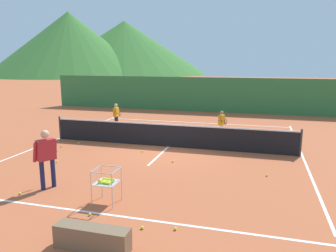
% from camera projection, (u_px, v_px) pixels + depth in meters
% --- Properties ---
extents(ground_plane, '(120.00, 120.00, 0.00)m').
position_uv_depth(ground_plane, '(168.00, 147.00, 13.82)').
color(ground_plane, '#B25633').
extents(line_baseline_near, '(10.52, 0.08, 0.01)m').
position_uv_depth(line_baseline_near, '(97.00, 213.00, 7.83)').
color(line_baseline_near, white).
rests_on(line_baseline_near, ground).
extents(line_baseline_far, '(10.52, 0.08, 0.01)m').
position_uv_depth(line_baseline_far, '(194.00, 123.00, 19.13)').
color(line_baseline_far, white).
rests_on(line_baseline_far, ground).
extents(line_sideline_west, '(0.08, 11.98, 0.01)m').
position_uv_depth(line_sideline_west, '(59.00, 139.00, 15.22)').
color(line_sideline_west, white).
rests_on(line_sideline_west, ground).
extents(line_sideline_east, '(0.08, 11.98, 0.01)m').
position_uv_depth(line_sideline_east, '(303.00, 156.00, 12.43)').
color(line_sideline_east, white).
rests_on(line_sideline_east, ground).
extents(line_service_center, '(0.08, 5.26, 0.01)m').
position_uv_depth(line_service_center, '(168.00, 147.00, 13.82)').
color(line_service_center, white).
rests_on(line_service_center, ground).
extents(tennis_net, '(10.40, 0.08, 1.05)m').
position_uv_depth(tennis_net, '(168.00, 135.00, 13.72)').
color(tennis_net, '#333338').
rests_on(tennis_net, ground).
extents(instructor, '(0.55, 0.84, 1.68)m').
position_uv_depth(instructor, '(46.00, 154.00, 9.19)').
color(instructor, '#191E4C').
rests_on(instructor, ground).
extents(student_0, '(0.44, 0.62, 1.32)m').
position_uv_depth(student_0, '(116.00, 114.00, 17.39)').
color(student_0, black).
rests_on(student_0, ground).
extents(student_1, '(0.41, 0.68, 1.26)m').
position_uv_depth(student_1, '(222.00, 121.00, 15.35)').
color(student_1, silver).
rests_on(student_1, ground).
extents(ball_cart, '(0.58, 0.58, 0.90)m').
position_uv_depth(ball_cart, '(106.00, 181.00, 8.28)').
color(ball_cart, '#B7B7BC').
rests_on(ball_cart, ground).
extents(tennis_ball_0, '(0.07, 0.07, 0.07)m').
position_uv_depth(tennis_ball_0, '(142.00, 151.00, 13.02)').
color(tennis_ball_0, yellow).
rests_on(tennis_ball_0, ground).
extents(tennis_ball_1, '(0.07, 0.07, 0.07)m').
position_uv_depth(tennis_ball_1, '(267.00, 175.00, 10.31)').
color(tennis_ball_1, yellow).
rests_on(tennis_ball_1, ground).
extents(tennis_ball_2, '(0.07, 0.07, 0.07)m').
position_uv_depth(tennis_ball_2, '(173.00, 161.00, 11.72)').
color(tennis_ball_2, yellow).
rests_on(tennis_ball_2, ground).
extents(tennis_ball_3, '(0.07, 0.07, 0.07)m').
position_uv_depth(tennis_ball_3, '(79.00, 143.00, 14.33)').
color(tennis_ball_3, yellow).
rests_on(tennis_ball_3, ground).
extents(tennis_ball_4, '(0.07, 0.07, 0.07)m').
position_uv_depth(tennis_ball_4, '(142.00, 228.00, 7.09)').
color(tennis_ball_4, yellow).
rests_on(tennis_ball_4, ground).
extents(tennis_ball_5, '(0.07, 0.07, 0.07)m').
position_uv_depth(tennis_ball_5, '(61.00, 146.00, 13.73)').
color(tennis_ball_5, yellow).
rests_on(tennis_ball_5, ground).
extents(tennis_ball_6, '(0.07, 0.07, 0.07)m').
position_uv_depth(tennis_ball_6, '(57.00, 162.00, 11.67)').
color(tennis_ball_6, yellow).
rests_on(tennis_ball_6, ground).
extents(tennis_ball_7, '(0.07, 0.07, 0.07)m').
position_uv_depth(tennis_ball_7, '(90.00, 214.00, 7.70)').
color(tennis_ball_7, yellow).
rests_on(tennis_ball_7, ground).
extents(tennis_ball_8, '(0.07, 0.07, 0.07)m').
position_uv_depth(tennis_ball_8, '(175.00, 229.00, 7.04)').
color(tennis_ball_8, yellow).
rests_on(tennis_ball_8, ground).
extents(tennis_ball_9, '(0.07, 0.07, 0.07)m').
position_uv_depth(tennis_ball_9, '(20.00, 193.00, 8.90)').
color(tennis_ball_9, yellow).
rests_on(tennis_ball_9, ground).
extents(windscreen_fence, '(23.15, 0.08, 2.40)m').
position_uv_depth(windscreen_fence, '(207.00, 95.00, 22.94)').
color(windscreen_fence, '#33753D').
rests_on(windscreen_fence, ground).
extents(courtside_bench, '(1.50, 0.36, 0.46)m').
position_uv_depth(courtside_bench, '(92.00, 238.00, 6.31)').
color(courtside_bench, brown).
rests_on(courtside_bench, ground).
extents(hill_0, '(37.23, 37.23, 14.45)m').
position_uv_depth(hill_0, '(70.00, 44.00, 76.61)').
color(hill_0, '#38702D').
rests_on(hill_0, ground).
extents(hill_1, '(42.07, 42.07, 13.37)m').
position_uv_depth(hill_1, '(125.00, 48.00, 85.13)').
color(hill_1, '#38702D').
rests_on(hill_1, ground).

